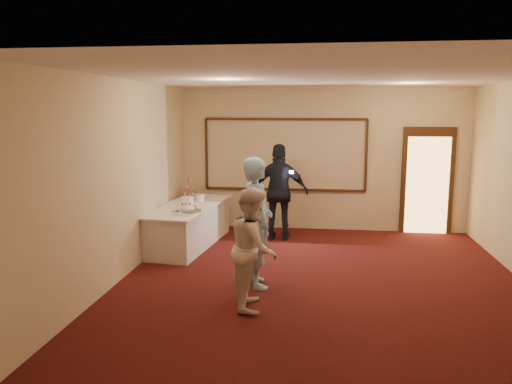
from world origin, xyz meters
TOP-DOWN VIEW (x-y plane):
  - floor at (0.00, 0.00)m, footprint 7.00×7.00m
  - room_walls at (0.00, 0.00)m, footprint 6.04×7.04m
  - wall_molding at (-0.80, 3.47)m, footprint 3.45×0.04m
  - doorway at (2.15, 3.45)m, footprint 1.05×0.07m
  - buffet_table at (-2.50, 1.86)m, footprint 1.25×2.65m
  - pavlova_tray at (-2.32, 1.10)m, footprint 0.44×0.53m
  - cupcake_stand at (-2.75, 2.82)m, footprint 0.30×0.30m
  - plate_stack_a at (-2.48, 1.82)m, footprint 0.20×0.20m
  - plate_stack_b at (-2.36, 2.28)m, footprint 0.17×0.17m
  - tart at (-2.37, 1.47)m, footprint 0.31×0.31m
  - man at (-0.93, -0.16)m, footprint 0.67×0.80m
  - woman at (-0.87, -0.94)m, footprint 0.66×0.81m
  - guest at (-0.82, 2.53)m, footprint 1.11×0.46m
  - camera_flash at (-0.59, 2.28)m, footprint 0.07×0.04m

SIDE VIEW (x-z plane):
  - floor at x=0.00m, z-range 0.00..0.00m
  - buffet_table at x=-2.50m, z-range 0.00..0.77m
  - woman at x=-0.87m, z-range 0.00..1.57m
  - tart at x=-2.37m, z-range 0.77..0.83m
  - plate_stack_b at x=-2.36m, z-range 0.77..0.91m
  - pavlova_tray at x=-2.32m, z-range 0.76..0.93m
  - plate_stack_a at x=-2.48m, z-range 0.77..0.94m
  - cupcake_stand at x=-2.75m, z-range 0.71..1.14m
  - man at x=-0.93m, z-range 0.00..1.89m
  - guest at x=-0.82m, z-range 0.00..1.89m
  - doorway at x=2.15m, z-range -0.02..2.18m
  - camera_flash at x=-0.59m, z-range 1.35..1.40m
  - wall_molding at x=-0.80m, z-range 0.83..2.38m
  - room_walls at x=0.00m, z-range 0.52..3.54m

